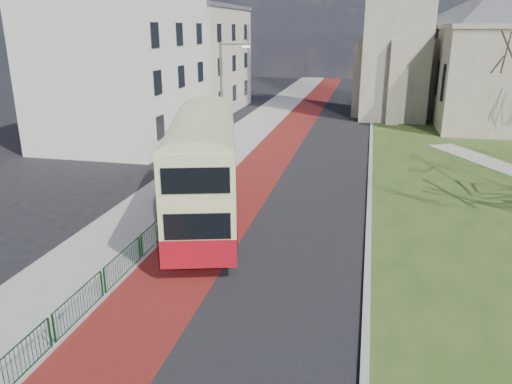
# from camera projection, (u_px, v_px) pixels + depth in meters

# --- Properties ---
(ground) EXTENTS (160.00, 160.00, 0.00)m
(ground) POSITION_uv_depth(u_px,v_px,m) (203.00, 279.00, 18.97)
(ground) COLOR black
(ground) RESTS_ON ground
(road_carriageway) EXTENTS (9.00, 120.00, 0.01)m
(road_carriageway) POSITION_uv_depth(u_px,v_px,m) (308.00, 156.00, 37.18)
(road_carriageway) COLOR black
(road_carriageway) RESTS_ON ground
(bus_lane) EXTENTS (3.40, 120.00, 0.01)m
(bus_lane) POSITION_uv_depth(u_px,v_px,m) (272.00, 154.00, 37.74)
(bus_lane) COLOR #591414
(bus_lane) RESTS_ON ground
(pavement_west) EXTENTS (4.00, 120.00, 0.12)m
(pavement_west) POSITION_uv_depth(u_px,v_px,m) (224.00, 150.00, 38.52)
(pavement_west) COLOR gray
(pavement_west) RESTS_ON ground
(kerb_west) EXTENTS (0.25, 120.00, 0.13)m
(kerb_west) POSITION_uv_depth(u_px,v_px,m) (249.00, 152.00, 38.10)
(kerb_west) COLOR #999993
(kerb_west) RESTS_ON ground
(kerb_east) EXTENTS (0.25, 80.00, 0.13)m
(kerb_east) POSITION_uv_depth(u_px,v_px,m) (371.00, 152.00, 38.05)
(kerb_east) COLOR #999993
(kerb_east) RESTS_ON ground
(pedestrian_railing) EXTENTS (0.07, 24.00, 1.12)m
(pedestrian_railing) POSITION_uv_depth(u_px,v_px,m) (170.00, 221.00, 23.12)
(pedestrian_railing) COLOR #0D3918
(pedestrian_railing) RESTS_ON ground
(street_block_near) EXTENTS (10.30, 14.30, 13.00)m
(street_block_near) POSITION_uv_depth(u_px,v_px,m) (122.00, 61.00, 40.23)
(street_block_near) COLOR silver
(street_block_near) RESTS_ON ground
(street_block_far) EXTENTS (10.30, 16.30, 11.50)m
(street_block_far) POSITION_uv_depth(u_px,v_px,m) (190.00, 59.00, 55.29)
(street_block_far) COLOR beige
(street_block_far) RESTS_ON ground
(streetlamp) EXTENTS (2.13, 0.18, 8.00)m
(streetlamp) POSITION_uv_depth(u_px,v_px,m) (223.00, 95.00, 35.11)
(streetlamp) COLOR gray
(streetlamp) RESTS_ON pavement_west
(bus) EXTENTS (6.10, 12.61, 5.14)m
(bus) POSITION_uv_depth(u_px,v_px,m) (204.00, 164.00, 23.63)
(bus) COLOR maroon
(bus) RESTS_ON ground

